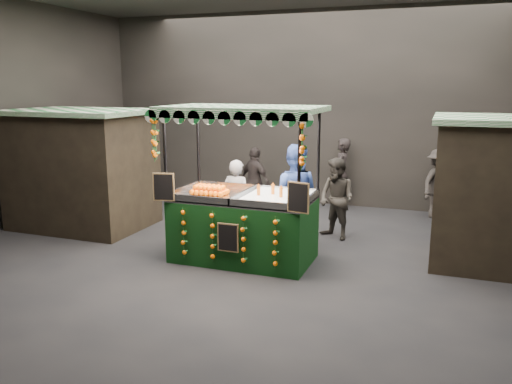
% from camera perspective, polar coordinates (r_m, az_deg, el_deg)
% --- Properties ---
extents(ground, '(12.00, 12.00, 0.00)m').
position_cam_1_polar(ground, '(9.36, -0.47, -7.77)').
color(ground, black).
rests_on(ground, ground).
extents(market_hall, '(12.10, 10.10, 5.05)m').
position_cam_1_polar(market_hall, '(8.81, -0.51, 13.40)').
color(market_hall, black).
rests_on(market_hall, ground).
extents(neighbour_stall_left, '(3.00, 2.20, 2.60)m').
position_cam_1_polar(neighbour_stall_left, '(12.06, -18.68, 2.50)').
color(neighbour_stall_left, black).
rests_on(neighbour_stall_left, ground).
extents(juice_stall, '(2.86, 1.68, 2.77)m').
position_cam_1_polar(juice_stall, '(9.23, -1.40, -2.49)').
color(juice_stall, black).
rests_on(juice_stall, ground).
extents(vendor_grey, '(0.62, 0.42, 1.67)m').
position_cam_1_polar(vendor_grey, '(10.45, -2.17, -0.92)').
color(vendor_grey, gray).
rests_on(vendor_grey, ground).
extents(vendor_blue, '(1.03, 0.83, 2.02)m').
position_cam_1_polar(vendor_blue, '(10.07, 4.22, -0.41)').
color(vendor_blue, '#2B448C').
rests_on(vendor_blue, ground).
extents(shopper_0, '(0.84, 0.76, 1.92)m').
position_cam_1_polar(shopper_0, '(12.13, -12.20, 1.25)').
color(shopper_0, black).
rests_on(shopper_0, ground).
extents(shopper_1, '(1.03, 0.97, 1.68)m').
position_cam_1_polar(shopper_1, '(10.66, 8.91, -0.76)').
color(shopper_1, '#2D2924').
rests_on(shopper_1, ground).
extents(shopper_2, '(1.04, 0.81, 1.64)m').
position_cam_1_polar(shopper_2, '(12.55, -0.09, 1.23)').
color(shopper_2, '#2B2322').
rests_on(shopper_2, ground).
extents(shopper_3, '(1.09, 1.25, 1.67)m').
position_cam_1_polar(shopper_3, '(12.90, 19.54, 0.89)').
color(shopper_3, '#2D2824').
rests_on(shopper_3, ground).
extents(shopper_4, '(1.02, 1.00, 1.77)m').
position_cam_1_polar(shopper_4, '(13.66, -14.03, 2.02)').
color(shopper_4, black).
rests_on(shopper_4, ground).
extents(shopper_5, '(0.79, 1.56, 1.61)m').
position_cam_1_polar(shopper_5, '(12.22, 23.85, -0.19)').
color(shopper_5, '#2A2422').
rests_on(shopper_5, ground).
extents(shopper_6, '(0.47, 0.68, 1.80)m').
position_cam_1_polar(shopper_6, '(13.26, 9.39, 1.99)').
color(shopper_6, black).
rests_on(shopper_6, ground).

